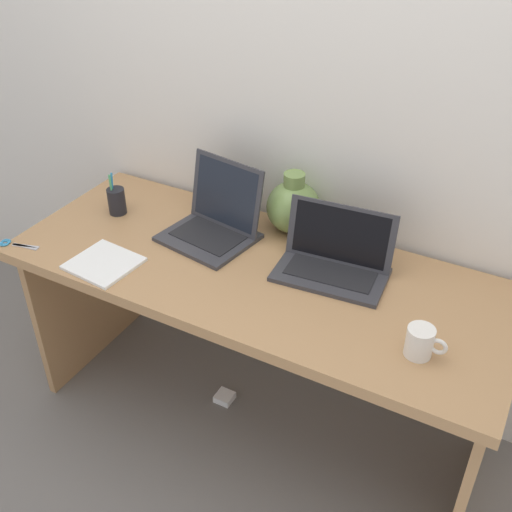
# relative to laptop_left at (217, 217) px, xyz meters

# --- Properties ---
(ground_plane) EXTENTS (6.00, 6.00, 0.00)m
(ground_plane) POSITION_rel_laptop_left_xyz_m (0.23, -0.12, -0.80)
(ground_plane) COLOR slate
(back_wall) EXTENTS (4.40, 0.04, 2.40)m
(back_wall) POSITION_rel_laptop_left_xyz_m (0.23, 0.25, 0.40)
(back_wall) COLOR silver
(back_wall) RESTS_ON ground
(desk) EXTENTS (1.70, 0.67, 0.73)m
(desk) POSITION_rel_laptop_left_xyz_m (0.23, -0.12, -0.21)
(desk) COLOR #AD7F51
(desk) RESTS_ON ground
(laptop_left) EXTENTS (0.34, 0.31, 0.26)m
(laptop_left) POSITION_rel_laptop_left_xyz_m (0.00, 0.00, 0.00)
(laptop_left) COLOR #333338
(laptop_left) RESTS_ON desk
(laptop_right) EXTENTS (0.37, 0.25, 0.21)m
(laptop_right) POSITION_rel_laptop_left_xyz_m (0.46, -0.01, -0.01)
(laptop_right) COLOR #333338
(laptop_right) RESTS_ON desk
(green_vase) EXTENTS (0.19, 0.19, 0.23)m
(green_vase) POSITION_rel_laptop_left_xyz_m (0.23, 0.15, 0.03)
(green_vase) COLOR #75934C
(green_vase) RESTS_ON desk
(notebook_stack) EXTENTS (0.23, 0.22, 0.01)m
(notebook_stack) POSITION_rel_laptop_left_xyz_m (-0.23, -0.35, -0.06)
(notebook_stack) COLOR white
(notebook_stack) RESTS_ON desk
(coffee_mug) EXTENTS (0.12, 0.08, 0.09)m
(coffee_mug) POSITION_rel_laptop_left_xyz_m (0.82, -0.27, -0.02)
(coffee_mug) COLOR white
(coffee_mug) RESTS_ON desk
(pen_cup) EXTENTS (0.07, 0.07, 0.16)m
(pen_cup) POSITION_rel_laptop_left_xyz_m (-0.41, -0.05, -0.02)
(pen_cup) COLOR black
(pen_cup) RESTS_ON desk
(scissors) EXTENTS (0.15, 0.06, 0.01)m
(scissors) POSITION_rel_laptop_left_xyz_m (-0.59, -0.41, -0.07)
(scissors) COLOR #B7B7BC
(scissors) RESTS_ON desk
(power_brick) EXTENTS (0.07, 0.07, 0.03)m
(power_brick) POSITION_rel_laptop_left_xyz_m (0.07, -0.10, -0.78)
(power_brick) COLOR white
(power_brick) RESTS_ON ground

